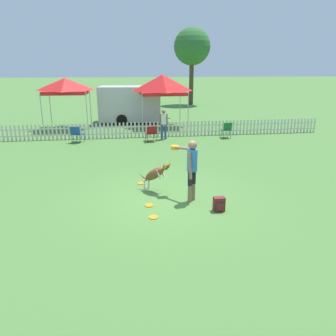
{
  "coord_description": "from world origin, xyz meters",
  "views": [
    {
      "loc": [
        -1.24,
        -8.41,
        3.55
      ],
      "look_at": [
        0.04,
        0.36,
        0.82
      ],
      "focal_mm": 35.0,
      "sensor_mm": 36.0,
      "label": 1
    }
  ],
  "objects_px": {
    "leaping_dog": "(155,174)",
    "tree_left_grove": "(192,47)",
    "folding_chair_green_right": "(77,133)",
    "equipment_trailer": "(130,104)",
    "canopy_tent_main": "(162,85)",
    "backpack_on_grass": "(219,204)",
    "folding_chair_center": "(227,129)",
    "spectator_standing": "(164,122)",
    "frisbee_near_handler": "(153,217)",
    "frisbee_midfield": "(149,205)",
    "canopy_tent_secondary": "(66,86)",
    "folding_chair_blue_left": "(151,132)",
    "handler_person": "(191,163)",
    "frisbee_near_dog": "(141,183)"
  },
  "relations": [
    {
      "from": "backpack_on_grass",
      "to": "tree_left_grove",
      "type": "bearing_deg",
      "value": 79.54
    },
    {
      "from": "frisbee_near_handler",
      "to": "frisbee_midfield",
      "type": "height_order",
      "value": "same"
    },
    {
      "from": "folding_chair_blue_left",
      "to": "frisbee_midfield",
      "type": "bearing_deg",
      "value": 73.19
    },
    {
      "from": "backpack_on_grass",
      "to": "canopy_tent_secondary",
      "type": "xyz_separation_m",
      "value": [
        -5.5,
        12.77,
        2.33
      ]
    },
    {
      "from": "backpack_on_grass",
      "to": "folding_chair_green_right",
      "type": "distance_m",
      "value": 9.91
    },
    {
      "from": "leaping_dog",
      "to": "folding_chair_blue_left",
      "type": "distance_m",
      "value": 6.93
    },
    {
      "from": "leaping_dog",
      "to": "canopy_tent_main",
      "type": "xyz_separation_m",
      "value": [
        1.66,
        11.14,
        1.99
      ]
    },
    {
      "from": "folding_chair_blue_left",
      "to": "tree_left_grove",
      "type": "distance_m",
      "value": 17.92
    },
    {
      "from": "folding_chair_green_right",
      "to": "tree_left_grove",
      "type": "distance_m",
      "value": 19.11
    },
    {
      "from": "leaping_dog",
      "to": "frisbee_near_handler",
      "type": "distance_m",
      "value": 1.86
    },
    {
      "from": "canopy_tent_secondary",
      "to": "tree_left_grove",
      "type": "xyz_separation_m",
      "value": [
        10.09,
        12.06,
        2.87
      ]
    },
    {
      "from": "tree_left_grove",
      "to": "frisbee_midfield",
      "type": "bearing_deg",
      "value": -104.64
    },
    {
      "from": "frisbee_near_dog",
      "to": "folding_chair_green_right",
      "type": "relative_size",
      "value": 0.29
    },
    {
      "from": "tree_left_grove",
      "to": "equipment_trailer",
      "type": "bearing_deg",
      "value": -121.87
    },
    {
      "from": "canopy_tent_secondary",
      "to": "folding_chair_center",
      "type": "bearing_deg",
      "value": -25.06
    },
    {
      "from": "handler_person",
      "to": "frisbee_near_handler",
      "type": "distance_m",
      "value": 1.83
    },
    {
      "from": "backpack_on_grass",
      "to": "canopy_tent_main",
      "type": "height_order",
      "value": "canopy_tent_main"
    },
    {
      "from": "folding_chair_green_right",
      "to": "tree_left_grove",
      "type": "height_order",
      "value": "tree_left_grove"
    },
    {
      "from": "backpack_on_grass",
      "to": "folding_chair_green_right",
      "type": "bearing_deg",
      "value": 117.48
    },
    {
      "from": "canopy_tent_secondary",
      "to": "equipment_trailer",
      "type": "xyz_separation_m",
      "value": [
        3.77,
        1.91,
        -1.26
      ]
    },
    {
      "from": "handler_person",
      "to": "tree_left_grove",
      "type": "distance_m",
      "value": 24.96
    },
    {
      "from": "backpack_on_grass",
      "to": "folding_chair_green_right",
      "type": "relative_size",
      "value": 0.46
    },
    {
      "from": "folding_chair_green_right",
      "to": "equipment_trailer",
      "type": "height_order",
      "value": "equipment_trailer"
    },
    {
      "from": "handler_person",
      "to": "backpack_on_grass",
      "type": "height_order",
      "value": "handler_person"
    },
    {
      "from": "canopy_tent_secondary",
      "to": "tree_left_grove",
      "type": "distance_m",
      "value": 15.98
    },
    {
      "from": "folding_chair_blue_left",
      "to": "equipment_trailer",
      "type": "height_order",
      "value": "equipment_trailer"
    },
    {
      "from": "folding_chair_center",
      "to": "spectator_standing",
      "type": "distance_m",
      "value": 3.33
    },
    {
      "from": "leaping_dog",
      "to": "backpack_on_grass",
      "type": "distance_m",
      "value": 2.21
    },
    {
      "from": "spectator_standing",
      "to": "tree_left_grove",
      "type": "xyz_separation_m",
      "value": [
        4.83,
        15.87,
        4.48
      ]
    },
    {
      "from": "folding_chair_blue_left",
      "to": "spectator_standing",
      "type": "xyz_separation_m",
      "value": [
        0.69,
        0.46,
        0.44
      ]
    },
    {
      "from": "folding_chair_blue_left",
      "to": "folding_chair_green_right",
      "type": "height_order",
      "value": "folding_chair_green_right"
    },
    {
      "from": "handler_person",
      "to": "spectator_standing",
      "type": "xyz_separation_m",
      "value": [
        0.34,
        8.16,
        -0.17
      ]
    },
    {
      "from": "handler_person",
      "to": "canopy_tent_main",
      "type": "relative_size",
      "value": 0.54
    },
    {
      "from": "folding_chair_center",
      "to": "equipment_trailer",
      "type": "distance_m",
      "value": 7.63
    },
    {
      "from": "frisbee_near_handler",
      "to": "folding_chair_blue_left",
      "type": "distance_m",
      "value": 8.71
    },
    {
      "from": "leaping_dog",
      "to": "tree_left_grove",
      "type": "relative_size",
      "value": 0.14
    },
    {
      "from": "canopy_tent_secondary",
      "to": "spectator_standing",
      "type": "bearing_deg",
      "value": -35.96
    },
    {
      "from": "handler_person",
      "to": "equipment_trailer",
      "type": "height_order",
      "value": "equipment_trailer"
    },
    {
      "from": "frisbee_near_dog",
      "to": "frisbee_near_handler",
      "type": "bearing_deg",
      "value": -86.89
    },
    {
      "from": "spectator_standing",
      "to": "frisbee_near_handler",
      "type": "bearing_deg",
      "value": 90.4
    },
    {
      "from": "folding_chair_blue_left",
      "to": "folding_chair_center",
      "type": "bearing_deg",
      "value": 172.95
    },
    {
      "from": "folding_chair_center",
      "to": "canopy_tent_secondary",
      "type": "xyz_separation_m",
      "value": [
        -8.55,
        4.0,
        2.02
      ]
    },
    {
      "from": "leaping_dog",
      "to": "frisbee_near_handler",
      "type": "xyz_separation_m",
      "value": [
        -0.24,
        -1.76,
        -0.55
      ]
    },
    {
      "from": "spectator_standing",
      "to": "backpack_on_grass",
      "type": "bearing_deg",
      "value": 101.13
    },
    {
      "from": "folding_chair_center",
      "to": "tree_left_grove",
      "type": "relative_size",
      "value": 0.12
    },
    {
      "from": "frisbee_near_dog",
      "to": "canopy_tent_main",
      "type": "relative_size",
      "value": 0.07
    },
    {
      "from": "backpack_on_grass",
      "to": "equipment_trailer",
      "type": "xyz_separation_m",
      "value": [
        -1.73,
        14.67,
        1.07
      ]
    },
    {
      "from": "canopy_tent_main",
      "to": "equipment_trailer",
      "type": "distance_m",
      "value": 3.02
    },
    {
      "from": "canopy_tent_main",
      "to": "tree_left_grove",
      "type": "relative_size",
      "value": 0.44
    },
    {
      "from": "backpack_on_grass",
      "to": "folding_chair_green_right",
      "type": "height_order",
      "value": "folding_chair_green_right"
    }
  ]
}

